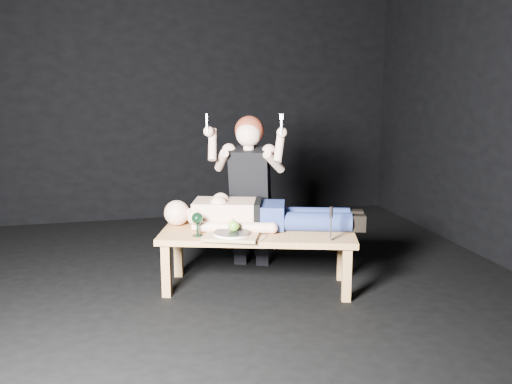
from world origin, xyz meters
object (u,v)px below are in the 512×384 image
table (258,260)px  carving_knife (331,224)px  serving_tray (232,236)px  lying_man (264,211)px  kneeling_woman (251,190)px  goblet (197,224)px

table → carving_knife: size_ratio=5.91×
carving_knife → table: bearing=159.6°
table → serving_tray: (-0.22, -0.11, 0.24)m
table → lying_man: 0.38m
kneeling_woman → serving_tray: (-0.30, -0.66, -0.21)m
table → serving_tray: 0.34m
lying_man → kneeling_woman: bearing=107.7°
table → lying_man: size_ratio=1.02×
lying_man → goblet: size_ratio=8.05×
kneeling_woman → goblet: (-0.54, -0.55, -0.13)m
lying_man → carving_knife: size_ratio=5.78×
table → goblet: bearing=-161.9°
serving_tray → carving_knife: 0.73m
lying_man → kneeling_woman: kneeling_woman is taller
kneeling_woman → carving_knife: (0.38, -0.90, -0.10)m
serving_tray → kneeling_woman: bearing=65.4°
goblet → lying_man: bearing=13.1°
table → lying_man: lying_man is taller
table → serving_tray: size_ratio=3.81×
kneeling_woman → serving_tray: kneeling_woman is taller
serving_tray → carving_knife: size_ratio=1.55×
carving_knife → serving_tray: bearing=177.8°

